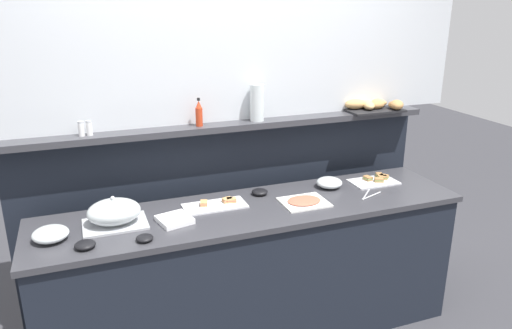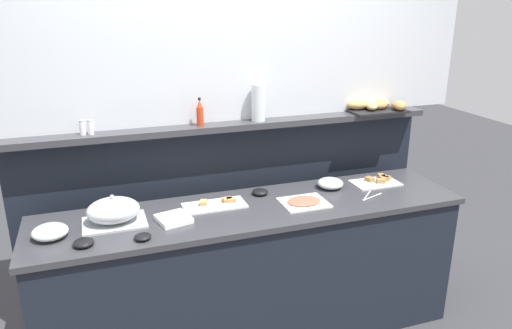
{
  "view_description": "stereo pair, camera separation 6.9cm",
  "coord_description": "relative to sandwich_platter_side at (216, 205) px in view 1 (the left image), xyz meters",
  "views": [
    {
      "loc": [
        -0.92,
        -2.49,
        2.05
      ],
      "look_at": [
        0.05,
        0.1,
        1.11
      ],
      "focal_mm": 34.2,
      "sensor_mm": 36.0,
      "label": 1
    },
    {
      "loc": [
        -0.85,
        -2.51,
        2.05
      ],
      "look_at": [
        0.05,
        0.1,
        1.11
      ],
      "focal_mm": 34.2,
      "sensor_mm": 36.0,
      "label": 2
    }
  ],
  "objects": [
    {
      "name": "buffet_counter",
      "position": [
        0.21,
        -0.09,
        -0.45
      ],
      "size": [
        2.56,
        0.61,
        0.89
      ],
      "color": "black",
      "rests_on": "ground_plane"
    },
    {
      "name": "glass_bowl_large",
      "position": [
        -0.91,
        -0.13,
        0.02
      ],
      "size": [
        0.18,
        0.18,
        0.07
      ],
      "color": "silver",
      "rests_on": "buffet_counter"
    },
    {
      "name": "bread_basket",
      "position": [
        1.26,
        0.31,
        0.45
      ],
      "size": [
        0.43,
        0.3,
        0.08
      ],
      "color": "black",
      "rests_on": "back_ledge_unit"
    },
    {
      "name": "napkin_stack",
      "position": [
        -0.27,
        -0.13,
        0.01
      ],
      "size": [
        0.2,
        0.2,
        0.03
      ],
      "primitive_type": "cube",
      "rotation": [
        0.0,
        0.0,
        0.23
      ],
      "color": "white",
      "rests_on": "buffet_counter"
    },
    {
      "name": "sandwich_platter_front",
      "position": [
        1.12,
        0.02,
        0.0
      ],
      "size": [
        0.31,
        0.19,
        0.04
      ],
      "color": "silver",
      "rests_on": "buffet_counter"
    },
    {
      "name": "salt_shaker",
      "position": [
        -0.7,
        0.31,
        0.45
      ],
      "size": [
        0.03,
        0.03,
        0.09
      ],
      "color": "white",
      "rests_on": "back_ledge_unit"
    },
    {
      "name": "back_ledge_unit",
      "position": [
        0.21,
        0.39,
        -0.21
      ],
      "size": [
        2.78,
        0.22,
        1.31
      ],
      "color": "black",
      "rests_on": "ground_plane"
    },
    {
      "name": "condiment_bowl_teal",
      "position": [
        -0.75,
        -0.27,
        0.01
      ],
      "size": [
        0.1,
        0.1,
        0.04
      ],
      "primitive_type": "ellipsoid",
      "color": "black",
      "rests_on": "buffet_counter"
    },
    {
      "name": "serving_tongs",
      "position": [
        0.94,
        -0.18,
        -0.0
      ],
      "size": [
        0.18,
        0.14,
        0.01
      ],
      "color": "#B7BABF",
      "rests_on": "buffet_counter"
    },
    {
      "name": "hot_sauce_bottle",
      "position": [
        -0.01,
        0.31,
        0.49
      ],
      "size": [
        0.04,
        0.04,
        0.18
      ],
      "color": "red",
      "rests_on": "back_ledge_unit"
    },
    {
      "name": "cold_cuts_platter",
      "position": [
        0.51,
        -0.14,
        0.0
      ],
      "size": [
        0.27,
        0.23,
        0.02
      ],
      "color": "white",
      "rests_on": "buffet_counter"
    },
    {
      "name": "condiment_bowl_red",
      "position": [
        -0.46,
        -0.3,
        0.01
      ],
      "size": [
        0.09,
        0.09,
        0.03
      ],
      "primitive_type": "ellipsoid",
      "color": "black",
      "rests_on": "buffet_counter"
    },
    {
      "name": "serving_cloche",
      "position": [
        -0.59,
        -0.06,
        0.06
      ],
      "size": [
        0.34,
        0.24,
        0.17
      ],
      "color": "#B7BABF",
      "rests_on": "buffet_counter"
    },
    {
      "name": "sandwich_platter_side",
      "position": [
        0.0,
        0.0,
        0.0
      ],
      "size": [
        0.37,
        0.18,
        0.04
      ],
      "color": "silver",
      "rests_on": "buffet_counter"
    },
    {
      "name": "pepper_shaker",
      "position": [
        -0.66,
        0.31,
        0.45
      ],
      "size": [
        0.03,
        0.03,
        0.09
      ],
      "color": "white",
      "rests_on": "back_ledge_unit"
    },
    {
      "name": "ground_plane",
      "position": [
        0.21,
        0.51,
        -0.89
      ],
      "size": [
        12.0,
        12.0,
        0.0
      ],
      "primitive_type": "plane",
      "color": "#38383D"
    },
    {
      "name": "glass_bowl_medium",
      "position": [
        0.78,
        0.04,
        0.02
      ],
      "size": [
        0.17,
        0.17,
        0.07
      ],
      "color": "silver",
      "rests_on": "buffet_counter"
    },
    {
      "name": "condiment_bowl_dark",
      "position": [
        0.31,
        0.08,
        0.01
      ],
      "size": [
        0.1,
        0.1,
        0.04
      ],
      "primitive_type": "ellipsoid",
      "color": "black",
      "rests_on": "buffet_counter"
    },
    {
      "name": "upper_wall_panel",
      "position": [
        0.21,
        0.41,
        1.06
      ],
      "size": [
        3.38,
        0.08,
        1.29
      ],
      "primitive_type": "cube",
      "color": "silver",
      "rests_on": "back_ledge_unit"
    },
    {
      "name": "water_carafe",
      "position": [
        0.38,
        0.31,
        0.53
      ],
      "size": [
        0.09,
        0.09,
        0.24
      ],
      "primitive_type": "cylinder",
      "color": "silver",
      "rests_on": "back_ledge_unit"
    }
  ]
}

